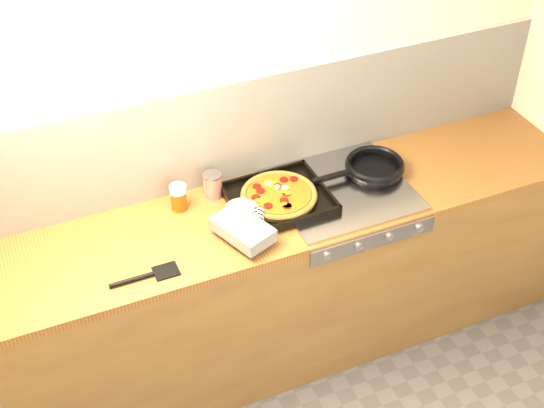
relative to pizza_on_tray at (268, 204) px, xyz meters
name	(u,v)px	position (x,y,z in m)	size (l,w,h in m)	color
room_shell	(224,134)	(-0.09, 0.30, 0.20)	(3.20, 3.20, 3.20)	white
counter_run	(251,288)	(-0.09, 0.01, -0.50)	(3.20, 0.62, 0.90)	olive
stovetop	(341,190)	(0.36, 0.01, -0.04)	(0.60, 0.56, 0.02)	#A1A1A6
pizza_on_tray	(268,204)	(0.00, 0.00, 0.00)	(0.57, 0.50, 0.07)	black
frying_pan	(373,167)	(0.56, 0.06, -0.01)	(0.46, 0.28, 0.05)	black
tomato_can	(213,185)	(-0.18, 0.20, 0.01)	(0.10, 0.10, 0.12)	#9D0D0C
juice_glass	(179,197)	(-0.35, 0.18, 0.02)	(0.09, 0.09, 0.12)	#C7440B
wooden_spoon	(275,176)	(0.13, 0.22, -0.04)	(0.28, 0.15, 0.02)	#9F7143
black_spatula	(146,276)	(-0.60, -0.18, -0.04)	(0.28, 0.09, 0.02)	black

